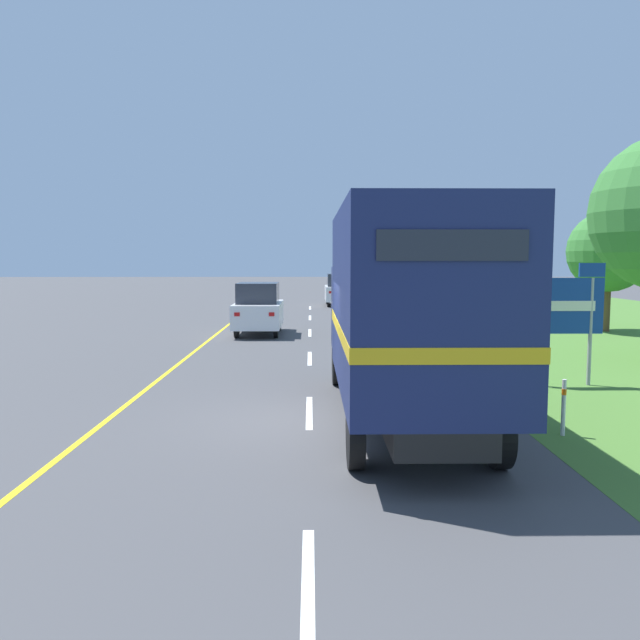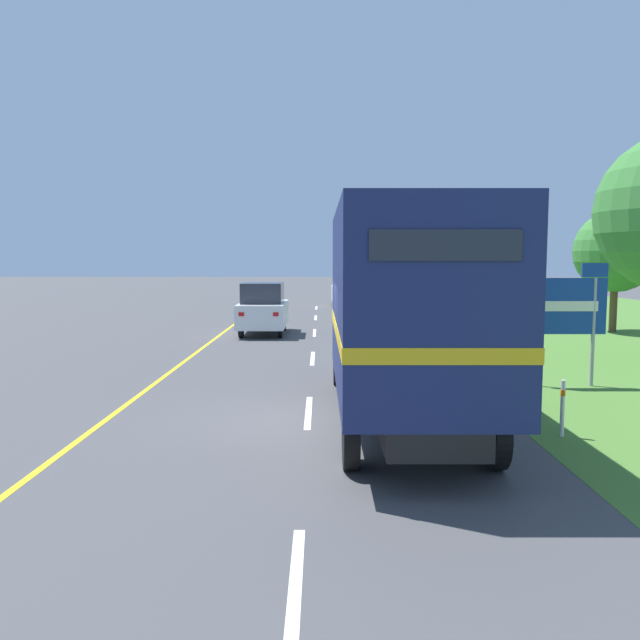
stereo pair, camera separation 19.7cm
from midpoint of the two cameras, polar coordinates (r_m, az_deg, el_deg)
ground_plane at (r=11.55m, az=-1.48°, el=-9.13°), size 200.00×200.00×0.00m
edge_line_yellow at (r=23.15m, az=-10.39°, el=-1.84°), size 0.12×55.29×0.01m
centre_dash_nearest at (r=5.95m, az=-2.14°, el=-23.77°), size 0.12×2.60×0.01m
centre_dash_near at (r=12.15m, az=-1.45°, el=-8.38°), size 0.12×2.60×0.01m
centre_dash_mid_a at (r=18.62m, az=-1.25°, el=-3.51°), size 0.12×2.60×0.01m
centre_dash_mid_b at (r=25.16m, az=-1.16°, el=-1.17°), size 0.12×2.60×0.01m
centre_dash_far at (r=31.73m, az=-1.10°, el=0.21°), size 0.12×2.60×0.01m
centre_dash_farthest at (r=38.30m, az=-1.06°, el=1.12°), size 0.12×2.60×0.01m
horse_trailer_truck at (r=11.00m, az=7.15°, el=0.98°), size 2.36×8.01×3.73m
lead_car_white at (r=24.68m, az=-5.87°, el=1.04°), size 1.80×3.86×2.04m
lead_car_white_ahead at (r=40.33m, az=1.64°, el=2.78°), size 1.80×4.01×2.05m
highway_sign at (r=15.44m, az=21.14°, el=0.94°), size 1.85×0.09×2.85m
roadside_tree_mid at (r=28.01m, az=24.73°, el=5.71°), size 3.32×3.32×4.94m
delineator_post at (r=11.16m, az=20.90°, el=-7.34°), size 0.08×0.08×0.95m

